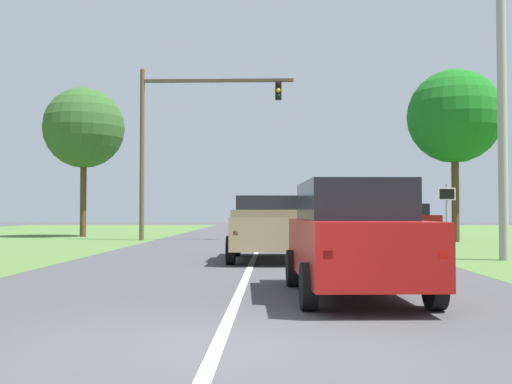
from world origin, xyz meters
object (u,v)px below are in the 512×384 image
Objects in this scene: red_suv_near at (353,236)px; oak_tree_right at (455,117)px; utility_pole_right at (502,101)px; keep_moving_sign at (447,209)px; crossing_suv_far at (400,220)px; extra_tree_1 at (84,128)px; pickup_truck_lead at (267,227)px; traffic_light at (179,128)px.

oak_tree_right is (7.36, 18.86, 5.01)m from red_suv_near.
utility_pole_right is at bearing 54.82° from red_suv_near.
oak_tree_right is at bearing 80.67° from utility_pole_right.
keep_moving_sign reaches higher than red_suv_near.
extra_tree_1 reaches higher than crossing_suv_far.
utility_pole_right is (0.86, -2.98, 3.29)m from keep_moving_sign.
utility_pole_right is at bearing -99.33° from oak_tree_right.
traffic_light reaches higher than pickup_truck_lead.
traffic_light is 14.92m from keep_moving_sign.
oak_tree_right is at bearing -14.95° from extra_tree_1.
traffic_light is 12.94m from crossing_suv_far.
utility_pole_right is (0.06, -14.95, 3.87)m from crossing_suv_far.
pickup_truck_lead is 16.74m from crossing_suv_far.
traffic_light reaches higher than crossing_suv_far.
traffic_light reaches higher than red_suv_near.
utility_pole_right reaches higher than extra_tree_1.
traffic_light is 1.05× the size of oak_tree_right.
red_suv_near reaches higher than crossing_suv_far.
oak_tree_right reaches higher than pickup_truck_lead.
pickup_truck_lead is at bearing -128.66° from oak_tree_right.
red_suv_near is at bearing -62.80° from extra_tree_1.
pickup_truck_lead is at bearing -69.59° from traffic_light.
oak_tree_right is at bearing 71.57° from keep_moving_sign.
red_suv_near is 23.49m from crossing_suv_far.
traffic_light is 3.59× the size of keep_moving_sign.
keep_moving_sign is 0.25× the size of utility_pole_right.
crossing_suv_far is 18.72m from extra_tree_1.
red_suv_near is 0.58× the size of oak_tree_right.
crossing_suv_far is (7.08, 15.16, -0.01)m from pickup_truck_lead.
extra_tree_1 reaches higher than red_suv_near.
traffic_light is at bearing 139.67° from keep_moving_sign.
extra_tree_1 is at bearing 165.05° from oak_tree_right.
utility_pole_right reaches higher than pickup_truck_lead.
red_suv_near is 0.56× the size of traffic_light.
traffic_light reaches higher than keep_moving_sign.
red_suv_near is 10.37m from utility_pole_right.
red_suv_near is at bearing -72.83° from traffic_light.
red_suv_near is 2.00× the size of keep_moving_sign.
traffic_light reaches higher than oak_tree_right.
crossing_suv_far is (11.72, 2.70, -4.76)m from traffic_light.
extra_tree_1 is (-17.96, 16.26, 1.44)m from utility_pole_right.
oak_tree_right reaches higher than crossing_suv_far.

